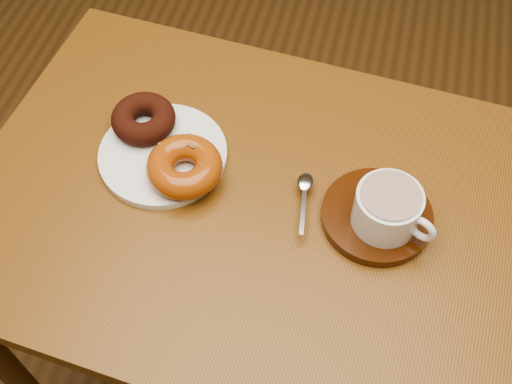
% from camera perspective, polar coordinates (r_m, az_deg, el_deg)
% --- Properties ---
extents(cafe_table, '(0.89, 0.70, 0.78)m').
position_cam_1_polar(cafe_table, '(1.07, -1.04, -4.17)').
color(cafe_table, brown).
rests_on(cafe_table, ground).
extents(donut_plate, '(0.24, 0.24, 0.01)m').
position_cam_1_polar(donut_plate, '(1.02, -8.26, 3.34)').
color(donut_plate, white).
rests_on(donut_plate, cafe_table).
extents(donut_cinnamon, '(0.10, 0.10, 0.04)m').
position_cam_1_polar(donut_cinnamon, '(1.03, -9.97, 6.44)').
color(donut_cinnamon, black).
rests_on(donut_cinnamon, donut_plate).
extents(donut_caramel, '(0.12, 0.12, 0.04)m').
position_cam_1_polar(donut_caramel, '(0.96, -6.39, 2.26)').
color(donut_caramel, '#9C4711').
rests_on(donut_caramel, donut_plate).
extents(saucer, '(0.19, 0.19, 0.02)m').
position_cam_1_polar(saucer, '(0.95, 10.66, -2.11)').
color(saucer, '#341607').
rests_on(saucer, cafe_table).
extents(coffee_cup, '(0.12, 0.09, 0.07)m').
position_cam_1_polar(coffee_cup, '(0.91, 11.68, -1.46)').
color(coffee_cup, white).
rests_on(coffee_cup, saucer).
extents(teaspoon, '(0.03, 0.11, 0.01)m').
position_cam_1_polar(teaspoon, '(0.95, 4.36, 0.41)').
color(teaspoon, silver).
rests_on(teaspoon, saucer).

